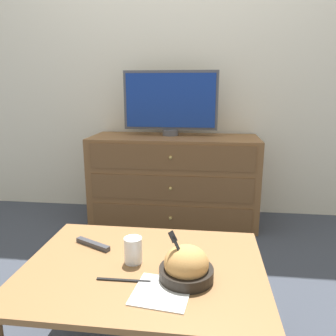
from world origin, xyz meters
TOP-DOWN VIEW (x-y plane):
  - ground_plane at (0.00, 0.00)m, footprint 12.00×12.00m
  - wall_back at (0.00, 0.03)m, footprint 12.00×0.05m
  - dresser at (-0.02, -0.26)m, footprint 1.23×0.47m
  - tv at (-0.06, -0.19)m, footprint 0.70×0.12m
  - coffee_table at (0.01, -1.61)m, footprint 0.84×0.63m
  - takeout_bowl at (0.17, -1.67)m, footprint 0.18×0.18m
  - drink_cup at (-0.03, -1.59)m, footprint 0.06×0.06m
  - napkin at (0.10, -1.76)m, footprint 0.19×0.19m
  - knife at (-0.03, -1.71)m, footprint 0.18×0.01m
  - remote_control at (-0.21, -1.49)m, footprint 0.16×0.09m

SIDE VIEW (x-z plane):
  - ground_plane at x=0.00m, z-range 0.00..0.00m
  - dresser at x=-0.02m, z-range 0.00..0.65m
  - coffee_table at x=0.01m, z-range 0.14..0.54m
  - napkin at x=0.10m, z-range 0.39..0.40m
  - knife at x=-0.03m, z-range 0.39..0.40m
  - remote_control at x=-0.21m, z-range 0.39..0.41m
  - drink_cup at x=-0.03m, z-range 0.39..0.48m
  - takeout_bowl at x=0.17m, z-range 0.36..0.52m
  - tv at x=-0.06m, z-range 0.67..1.14m
  - wall_back at x=0.00m, z-range 0.00..2.60m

